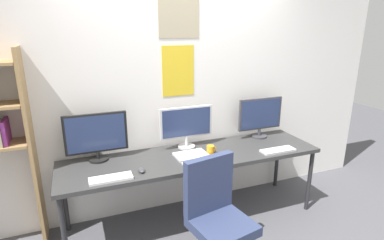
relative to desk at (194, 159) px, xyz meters
name	(u,v)px	position (x,y,z in m)	size (l,w,h in m)	color
wall_back	(179,92)	(0.00, 0.42, 0.61)	(5.00, 0.11, 2.60)	silver
desk	(194,159)	(0.00, 0.00, 0.00)	(2.60, 0.68, 0.74)	#333333
office_chair	(217,230)	(-0.09, -0.75, -0.29)	(0.52, 0.52, 0.99)	#2D2D33
monitor_left	(96,135)	(-0.90, 0.21, 0.30)	(0.58, 0.18, 0.46)	black
monitor_center	(186,125)	(0.00, 0.21, 0.30)	(0.57, 0.18, 0.44)	silver
monitor_right	(260,116)	(0.90, 0.21, 0.30)	(0.54, 0.18, 0.46)	#38383D
keyboard_left	(111,178)	(-0.84, -0.23, 0.06)	(0.36, 0.13, 0.02)	silver
keyboard_center	(203,163)	(0.00, -0.23, 0.06)	(0.37, 0.13, 0.02)	silver
keyboard_right	(278,150)	(0.84, -0.23, 0.06)	(0.37, 0.13, 0.02)	silver
computer_mouse	(142,170)	(-0.57, -0.18, 0.06)	(0.06, 0.10, 0.03)	#38383D
laptop_closed	(191,155)	(-0.04, -0.03, 0.06)	(0.32, 0.22, 0.02)	silver
coffee_mug	(211,150)	(0.16, -0.04, 0.09)	(0.11, 0.08, 0.09)	orange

